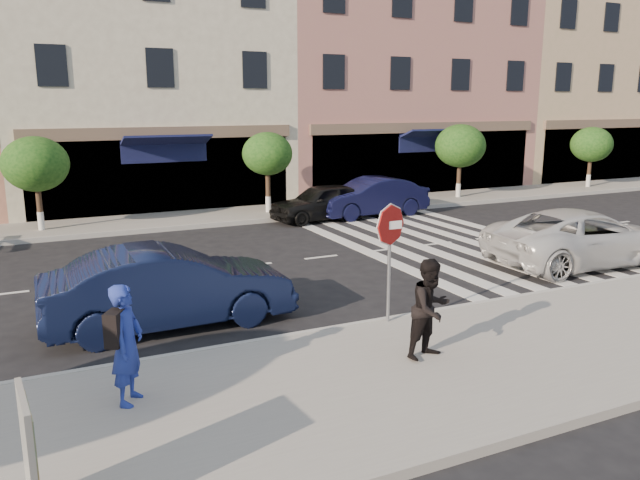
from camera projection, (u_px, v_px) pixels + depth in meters
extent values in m
plane|color=black|center=(317.00, 309.00, 13.21)|extent=(120.00, 120.00, 0.00)
cube|color=gray|center=(418.00, 373.00, 9.89)|extent=(60.00, 4.50, 0.15)
cube|color=gray|center=(190.00, 219.00, 22.89)|extent=(60.00, 3.00, 0.15)
cube|color=beige|center=(139.00, 73.00, 26.80)|extent=(11.00, 9.00, 11.00)
cube|color=#AA6B65|center=(380.00, 57.00, 31.61)|extent=(13.00, 9.00, 13.00)
cube|color=#D3AD87|center=(561.00, 72.00, 36.96)|extent=(12.00, 9.00, 12.00)
cylinder|color=#473323|center=(40.00, 206.00, 20.43)|extent=(0.18, 0.18, 1.60)
cylinder|color=silver|center=(41.00, 221.00, 20.54)|extent=(0.20, 0.20, 0.60)
ellipsoid|color=#143E11|center=(35.00, 164.00, 20.13)|extent=(2.10, 2.10, 1.79)
cylinder|color=#473323|center=(268.00, 190.00, 23.77)|extent=(0.18, 0.18, 1.71)
cylinder|color=silver|center=(268.00, 204.00, 23.89)|extent=(0.20, 0.20, 0.60)
ellipsoid|color=#143E11|center=(267.00, 154.00, 23.48)|extent=(1.90, 1.90, 1.62)
cylinder|color=#473323|center=(459.00, 178.00, 27.55)|extent=(0.18, 0.18, 1.65)
cylinder|color=silver|center=(458.00, 190.00, 27.67)|extent=(0.20, 0.20, 0.60)
ellipsoid|color=#143E11|center=(460.00, 146.00, 27.24)|extent=(2.20, 2.20, 1.87)
cylinder|color=#473323|center=(589.00, 171.00, 30.92)|extent=(0.18, 0.18, 1.54)
cylinder|color=silver|center=(588.00, 181.00, 31.02)|extent=(0.20, 0.20, 0.60)
ellipsoid|color=#143E11|center=(592.00, 144.00, 30.63)|extent=(2.00, 2.00, 1.70)
cylinder|color=gray|center=(389.00, 269.00, 11.80)|extent=(0.07, 0.07, 2.09)
cylinder|color=white|center=(390.00, 225.00, 11.61)|extent=(0.82, 0.05, 0.82)
cylinder|color=#9E1411|center=(391.00, 225.00, 11.59)|extent=(0.76, 0.06, 0.76)
cube|color=white|center=(392.00, 225.00, 11.57)|extent=(0.43, 0.04, 0.15)
imported|color=navy|center=(127.00, 344.00, 8.61)|extent=(0.68, 0.75, 1.72)
imported|color=black|center=(431.00, 309.00, 10.17)|extent=(0.94, 0.80, 1.67)
cube|color=beige|center=(29.00, 462.00, 6.09)|extent=(0.14, 0.92, 1.40)
cube|color=#D88C3F|center=(33.00, 455.00, 6.09)|extent=(0.09, 0.75, 1.08)
imported|color=black|center=(169.00, 287.00, 12.04)|extent=(4.76, 1.66, 1.57)
imported|color=silver|center=(583.00, 237.00, 16.67)|extent=(5.49, 2.74, 1.49)
imported|color=black|center=(322.00, 202.00, 22.97)|extent=(4.10, 1.99, 1.35)
imported|color=black|center=(371.00, 197.00, 23.75)|extent=(4.54, 1.76, 1.47)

